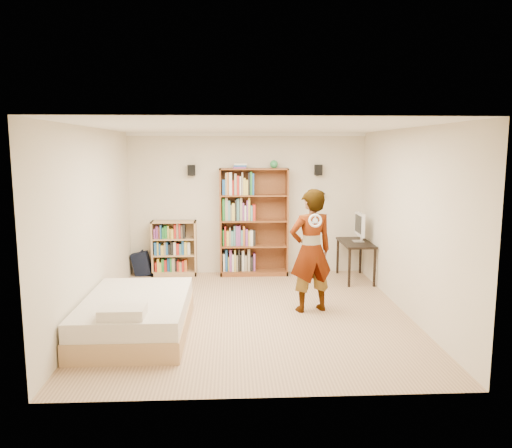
{
  "coord_description": "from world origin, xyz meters",
  "views": [
    {
      "loc": [
        -0.3,
        -7.04,
        2.41
      ],
      "look_at": [
        0.07,
        0.6,
        1.24
      ],
      "focal_mm": 35.0,
      "sensor_mm": 36.0,
      "label": 1
    }
  ],
  "objects_px": {
    "tall_bookshelf": "(254,222)",
    "daybed": "(136,311)",
    "low_bookshelf": "(174,248)",
    "computer_desk": "(355,261)",
    "person": "(311,251)"
  },
  "relations": [
    {
      "from": "low_bookshelf",
      "to": "daybed",
      "type": "relative_size",
      "value": 0.51
    },
    {
      "from": "low_bookshelf",
      "to": "computer_desk",
      "type": "bearing_deg",
      "value": -8.54
    },
    {
      "from": "computer_desk",
      "to": "low_bookshelf",
      "type": "bearing_deg",
      "value": 171.46
    },
    {
      "from": "tall_bookshelf",
      "to": "low_bookshelf",
      "type": "xyz_separation_m",
      "value": [
        -1.52,
        0.03,
        -0.5
      ]
    },
    {
      "from": "low_bookshelf",
      "to": "tall_bookshelf",
      "type": "bearing_deg",
      "value": -1.16
    },
    {
      "from": "tall_bookshelf",
      "to": "daybed",
      "type": "xyz_separation_m",
      "value": [
        -1.68,
        -3.01,
        -0.72
      ]
    },
    {
      "from": "low_bookshelf",
      "to": "person",
      "type": "distance_m",
      "value": 3.2
    },
    {
      "from": "tall_bookshelf",
      "to": "person",
      "type": "height_order",
      "value": "tall_bookshelf"
    },
    {
      "from": "daybed",
      "to": "computer_desk",
      "type": "bearing_deg",
      "value": 35.62
    },
    {
      "from": "computer_desk",
      "to": "daybed",
      "type": "height_order",
      "value": "computer_desk"
    },
    {
      "from": "tall_bookshelf",
      "to": "low_bookshelf",
      "type": "distance_m",
      "value": 1.6
    },
    {
      "from": "low_bookshelf",
      "to": "daybed",
      "type": "bearing_deg",
      "value": -93.1
    },
    {
      "from": "computer_desk",
      "to": "tall_bookshelf",
      "type": "bearing_deg",
      "value": 165.6
    },
    {
      "from": "computer_desk",
      "to": "person",
      "type": "distance_m",
      "value": 2.13
    },
    {
      "from": "tall_bookshelf",
      "to": "daybed",
      "type": "relative_size",
      "value": 0.99
    }
  ]
}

